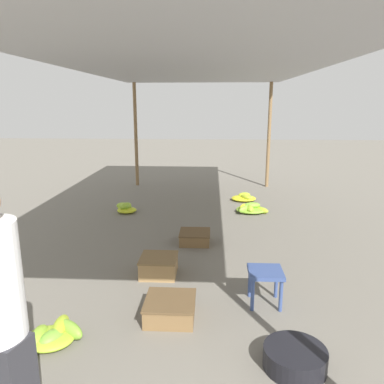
{
  "coord_description": "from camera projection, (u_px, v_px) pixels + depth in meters",
  "views": [
    {
      "loc": [
        0.26,
        -1.18,
        1.97
      ],
      "look_at": [
        0.0,
        3.51,
        0.86
      ],
      "focal_mm": 35.0,
      "sensor_mm": 36.0,
      "label": 1
    }
  ],
  "objects": [
    {
      "name": "canopy_post_back_left",
      "position": [
        136.0,
        135.0,
        8.99
      ],
      "size": [
        0.08,
        0.08,
        2.45
      ],
      "primitive_type": "cylinder",
      "color": "olive",
      "rests_on": "ground"
    },
    {
      "name": "canopy_post_back_right",
      "position": [
        269.0,
        136.0,
        8.83
      ],
      "size": [
        0.08,
        0.08,
        2.45
      ],
      "primitive_type": "cylinder",
      "color": "olive",
      "rests_on": "ground"
    },
    {
      "name": "canopy_tarp",
      "position": [
        194.0,
        65.0,
        4.98
      ],
      "size": [
        3.58,
        7.9,
        0.04
      ],
      "primitive_type": "cube",
      "color": "#B2B2B7",
      "rests_on": "canopy_post_front_left"
    },
    {
      "name": "stool",
      "position": [
        265.0,
        277.0,
        3.72
      ],
      "size": [
        0.34,
        0.34,
        0.36
      ],
      "color": "#384C84",
      "rests_on": "ground"
    },
    {
      "name": "basin_black",
      "position": [
        295.0,
        358.0,
        2.85
      ],
      "size": [
        0.48,
        0.48,
        0.16
      ],
      "color": "black",
      "rests_on": "ground"
    },
    {
      "name": "banana_pile_left_0",
      "position": [
        52.0,
        335.0,
        3.16
      ],
      "size": [
        0.59,
        0.48,
        0.15
      ],
      "color": "#8FBE32",
      "rests_on": "ground"
    },
    {
      "name": "banana_pile_left_1",
      "position": [
        125.0,
        208.0,
        6.94
      ],
      "size": [
        0.42,
        0.38,
        0.19
      ],
      "color": "#8ABC33",
      "rests_on": "ground"
    },
    {
      "name": "banana_pile_right_0",
      "position": [
        251.0,
        209.0,
        6.91
      ],
      "size": [
        0.61,
        0.52,
        0.19
      ],
      "color": "#7EB736",
      "rests_on": "ground"
    },
    {
      "name": "banana_pile_right_1",
      "position": [
        244.0,
        198.0,
        7.78
      ],
      "size": [
        0.51,
        0.47,
        0.16
      ],
      "color": "#99C131",
      "rests_on": "ground"
    },
    {
      "name": "crate_near",
      "position": [
        170.0,
        308.0,
        3.51
      ],
      "size": [
        0.47,
        0.47,
        0.19
      ],
      "color": "brown",
      "rests_on": "ground"
    },
    {
      "name": "crate_mid",
      "position": [
        159.0,
        266.0,
        4.4
      ],
      "size": [
        0.43,
        0.43,
        0.22
      ],
      "color": "#9E7A4C",
      "rests_on": "ground"
    },
    {
      "name": "crate_far",
      "position": [
        195.0,
        237.0,
        5.42
      ],
      "size": [
        0.44,
        0.44,
        0.17
      ],
      "color": "brown",
      "rests_on": "ground"
    }
  ]
}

